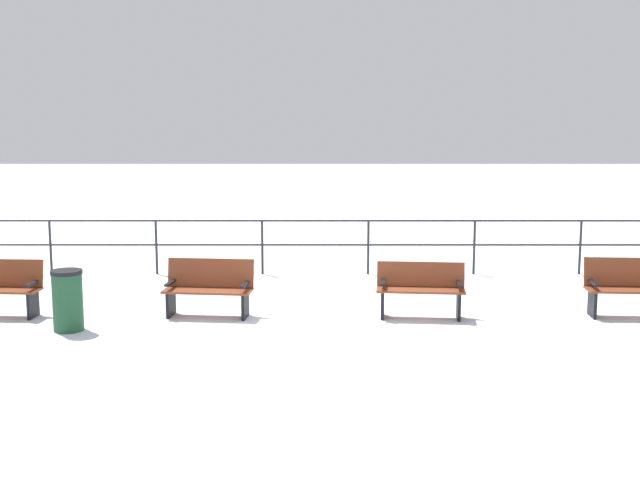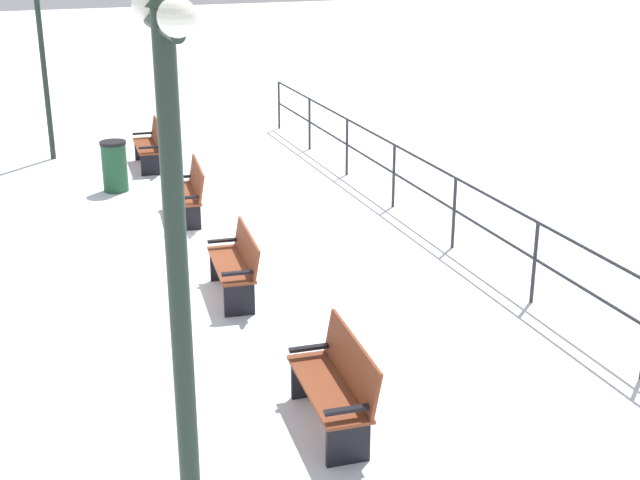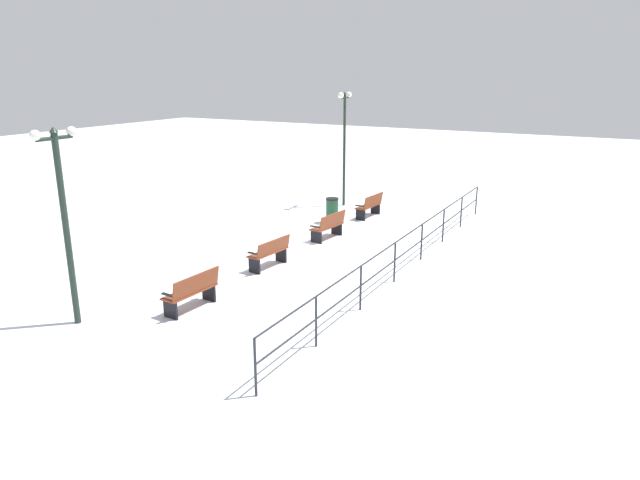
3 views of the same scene
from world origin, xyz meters
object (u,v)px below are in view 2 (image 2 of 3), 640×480
(bench_fourth, at_px, (336,383))
(bench_nearest, at_px, (151,144))
(lamppost_near, at_px, (37,3))
(bench_third, at_px, (236,263))
(bench_second, at_px, (188,191))
(trash_bin, at_px, (115,166))
(lamppost_middle, at_px, (177,258))

(bench_fourth, bearing_deg, bench_nearest, -86.11)
(lamppost_near, bearing_deg, bench_third, 101.86)
(bench_nearest, distance_m, lamppost_near, 3.56)
(bench_third, bearing_deg, bench_nearest, -85.33)
(bench_second, bearing_deg, trash_bin, -59.30)
(bench_fourth, distance_m, lamppost_near, 12.27)
(bench_nearest, distance_m, bench_fourth, 10.43)
(bench_fourth, bearing_deg, bench_second, -86.24)
(lamppost_near, bearing_deg, bench_second, 110.82)
(lamppost_near, relative_size, lamppost_middle, 1.06)
(bench_second, bearing_deg, bench_third, 94.40)
(lamppost_near, distance_m, lamppost_middle, 13.67)
(bench_nearest, bearing_deg, lamppost_middle, 85.13)
(bench_nearest, bearing_deg, trash_bin, 61.09)
(lamppost_middle, height_order, trash_bin, lamppost_middle)
(bench_fourth, relative_size, trash_bin, 1.60)
(trash_bin, bearing_deg, bench_third, 98.60)
(bench_nearest, height_order, bench_third, bench_nearest)
(bench_nearest, relative_size, bench_third, 1.00)
(trash_bin, bearing_deg, lamppost_middle, 85.14)
(bench_second, height_order, bench_third, bench_second)
(lamppost_near, height_order, trash_bin, lamppost_near)
(lamppost_middle, bearing_deg, bench_fourth, -134.93)
(bench_fourth, bearing_deg, lamppost_near, -77.25)
(bench_nearest, height_order, trash_bin, trash_bin)
(bench_third, bearing_deg, bench_fourth, 96.71)
(bench_third, bearing_deg, lamppost_middle, 77.14)
(bench_fourth, relative_size, lamppost_middle, 0.34)
(bench_second, xyz_separation_m, bench_fourth, (0.02, 6.95, 0.02))
(bench_third, relative_size, lamppost_near, 0.31)
(lamppost_near, relative_size, trash_bin, 4.99)
(bench_second, distance_m, trash_bin, 2.24)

